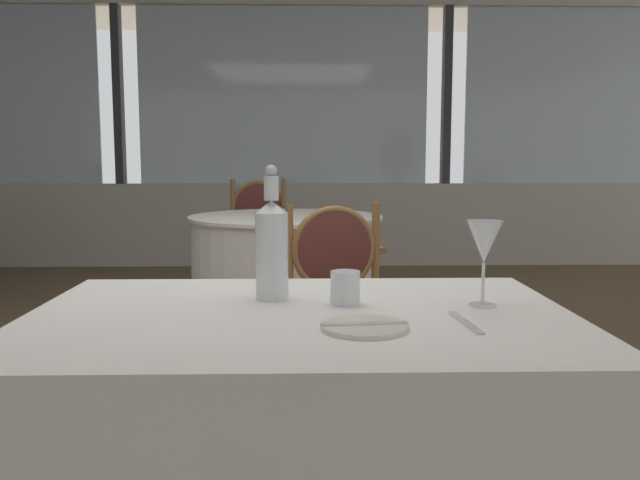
{
  "coord_description": "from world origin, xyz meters",
  "views": [
    {
      "loc": [
        0.21,
        -2.4,
        1.1
      ],
      "look_at": [
        0.25,
        -0.93,
        0.92
      ],
      "focal_mm": 36.94,
      "sensor_mm": 36.0,
      "label": 1
    }
  ],
  "objects_px": {
    "wine_glass": "(484,244)",
    "dining_chair_1_0": "(261,231)",
    "water_bottle": "(272,246)",
    "dining_chair_1_1": "(327,281)",
    "water_tumbler": "(345,288)",
    "side_plate": "(364,327)"
  },
  "relations": [
    {
      "from": "wine_glass",
      "to": "dining_chair_1_0",
      "type": "height_order",
      "value": "wine_glass"
    },
    {
      "from": "water_tumbler",
      "to": "dining_chair_1_0",
      "type": "relative_size",
      "value": 0.08
    },
    {
      "from": "water_bottle",
      "to": "water_tumbler",
      "type": "relative_size",
      "value": 4.15
    },
    {
      "from": "water_bottle",
      "to": "water_tumbler",
      "type": "xyz_separation_m",
      "value": [
        0.18,
        -0.06,
        -0.09
      ]
    },
    {
      "from": "side_plate",
      "to": "water_tumbler",
      "type": "distance_m",
      "value": 0.24
    },
    {
      "from": "wine_glass",
      "to": "dining_chair_1_1",
      "type": "relative_size",
      "value": 0.22
    },
    {
      "from": "side_plate",
      "to": "wine_glass",
      "type": "distance_m",
      "value": 0.39
    },
    {
      "from": "water_tumbler",
      "to": "dining_chair_1_1",
      "type": "distance_m",
      "value": 1.52
    },
    {
      "from": "dining_chair_1_0",
      "to": "water_bottle",
      "type": "bearing_deg",
      "value": -8.13
    },
    {
      "from": "water_bottle",
      "to": "wine_glass",
      "type": "distance_m",
      "value": 0.51
    },
    {
      "from": "water_bottle",
      "to": "water_tumbler",
      "type": "bearing_deg",
      "value": -19.81
    },
    {
      "from": "side_plate",
      "to": "dining_chair_1_0",
      "type": "relative_size",
      "value": 0.19
    },
    {
      "from": "dining_chair_1_1",
      "to": "water_bottle",
      "type": "bearing_deg",
      "value": 160.37
    },
    {
      "from": "dining_chair_1_1",
      "to": "water_tumbler",
      "type": "bearing_deg",
      "value": 167.4
    },
    {
      "from": "water_tumbler",
      "to": "dining_chair_1_0",
      "type": "distance_m",
      "value": 3.52
    },
    {
      "from": "side_plate",
      "to": "dining_chair_1_0",
      "type": "height_order",
      "value": "dining_chair_1_0"
    },
    {
      "from": "dining_chair_1_0",
      "to": "dining_chair_1_1",
      "type": "relative_size",
      "value": 1.05
    },
    {
      "from": "water_bottle",
      "to": "dining_chair_1_1",
      "type": "relative_size",
      "value": 0.37
    },
    {
      "from": "water_bottle",
      "to": "wine_glass",
      "type": "bearing_deg",
      "value": -10.51
    },
    {
      "from": "water_bottle",
      "to": "dining_chair_1_0",
      "type": "relative_size",
      "value": 0.35
    },
    {
      "from": "wine_glass",
      "to": "water_tumbler",
      "type": "distance_m",
      "value": 0.34
    },
    {
      "from": "water_bottle",
      "to": "dining_chair_1_0",
      "type": "distance_m",
      "value": 3.45
    }
  ]
}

